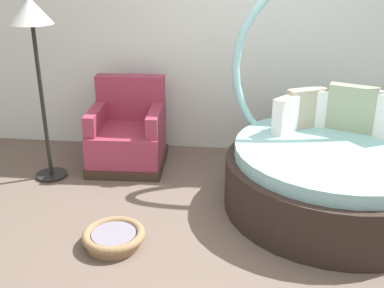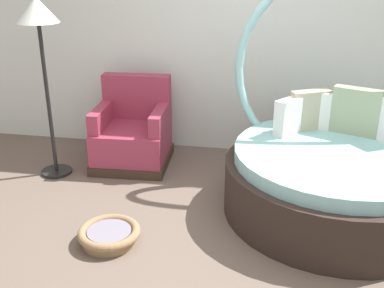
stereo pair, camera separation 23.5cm
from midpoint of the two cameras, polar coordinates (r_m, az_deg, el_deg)
ground_plane at (r=3.92m, az=6.62°, el=-12.42°), size 8.00×8.00×0.02m
back_wall at (r=5.33m, az=8.90°, el=14.96°), size 8.00×0.12×3.09m
round_daybed at (r=4.47m, az=18.48°, el=-2.63°), size 1.98×1.98×2.15m
red_armchair at (r=5.22m, az=-5.88°, el=1.17°), size 0.83×0.83×0.94m
pet_basket at (r=3.94m, az=-8.28°, el=-10.83°), size 0.51×0.51×0.13m
floor_lamp at (r=4.79m, az=-16.67°, el=13.33°), size 0.40×0.40×1.82m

